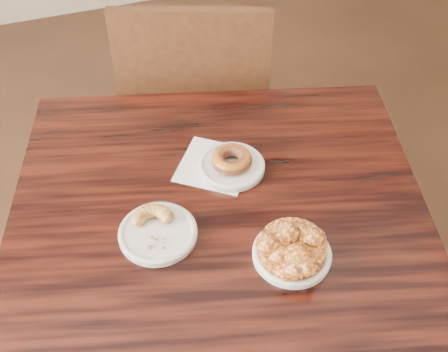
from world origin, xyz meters
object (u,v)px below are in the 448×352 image
object	(u,v)px
cafe_table	(221,318)
cruller_fragment	(157,227)
chair_far	(198,104)
apple_fritter	(293,246)
glazed_donut	(232,159)

from	to	relation	value
cafe_table	cruller_fragment	size ratio (longest dim) A/B	8.50
chair_far	apple_fritter	bearing A→B (deg)	104.67
apple_fritter	cruller_fragment	size ratio (longest dim) A/B	1.71
chair_far	cruller_fragment	world-z (taller)	chair_far
cafe_table	apple_fritter	bearing A→B (deg)	-36.50
cafe_table	cruller_fragment	bearing A→B (deg)	-166.62
chair_far	cruller_fragment	bearing A→B (deg)	87.44
chair_far	cruller_fragment	xyz separation A→B (m)	(-0.30, -0.74, 0.33)
cafe_table	apple_fritter	xyz separation A→B (m)	(0.10, -0.13, 0.41)
glazed_donut	cruller_fragment	bearing A→B (deg)	-147.58
cafe_table	apple_fritter	size ratio (longest dim) A/B	4.99
cafe_table	glazed_donut	distance (m)	0.43
glazed_donut	cruller_fragment	distance (m)	0.23
chair_far	cafe_table	bearing A→B (deg)	96.39
chair_far	cruller_fragment	size ratio (longest dim) A/B	9.03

